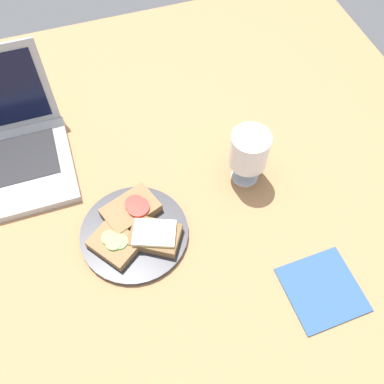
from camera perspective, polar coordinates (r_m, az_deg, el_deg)
name	(u,v)px	position (r cm, az deg, el deg)	size (l,w,h in cm)	color
wooden_table	(174,214)	(93.87, -2.47, -2.98)	(140.00, 140.00, 3.00)	#B27F51
plate	(134,233)	(90.03, -7.68, -5.49)	(22.46, 22.46, 1.19)	#333338
sandwich_with_tomato	(131,210)	(90.68, -8.07, -2.33)	(13.09, 10.86, 2.88)	#937047
sandwich_with_cucumber	(115,243)	(87.72, -10.27, -6.76)	(11.38, 11.83, 2.45)	#937047
sandwich_with_cheese	(155,236)	(87.04, -4.98, -5.81)	(12.13, 11.14, 3.08)	brown
wine_glass	(249,151)	(90.63, 7.63, 5.40)	(8.32, 8.32, 13.86)	white
napkin	(322,289)	(88.60, 16.98, -12.32)	(13.97, 14.05, 0.40)	#33598C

